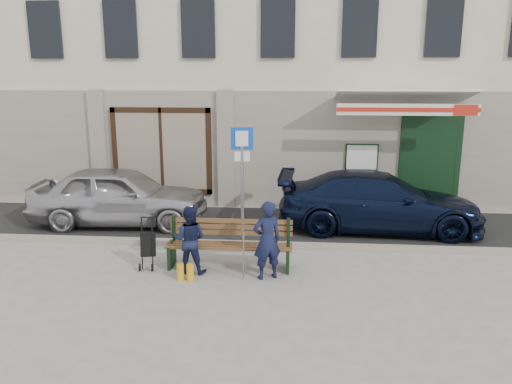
# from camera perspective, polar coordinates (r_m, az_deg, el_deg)

# --- Properties ---
(ground) EXTENTS (80.00, 80.00, 0.00)m
(ground) POSITION_cam_1_polar(r_m,az_deg,el_deg) (9.38, 0.93, -9.45)
(ground) COLOR #9E9991
(ground) RESTS_ON ground
(asphalt_lane) EXTENTS (60.00, 3.20, 0.01)m
(asphalt_lane) POSITION_cam_1_polar(r_m,az_deg,el_deg) (12.29, 1.93, -3.85)
(asphalt_lane) COLOR #282828
(asphalt_lane) RESTS_ON ground
(curb) EXTENTS (60.00, 0.18, 0.12)m
(curb) POSITION_cam_1_polar(r_m,az_deg,el_deg) (10.76, 1.49, -6.07)
(curb) COLOR #9E9384
(curb) RESTS_ON ground
(building) EXTENTS (20.00, 8.27, 10.00)m
(building) POSITION_cam_1_polar(r_m,az_deg,el_deg) (17.15, 3.06, 17.77)
(building) COLOR beige
(building) RESTS_ON ground
(car_silver) EXTENTS (4.36, 1.93, 1.46)m
(car_silver) POSITION_cam_1_polar(r_m,az_deg,el_deg) (12.69, -15.30, -0.39)
(car_silver) COLOR #AFAFB4
(car_silver) RESTS_ON ground
(car_navy) EXTENTS (4.83, 2.12, 1.38)m
(car_navy) POSITION_cam_1_polar(r_m,az_deg,el_deg) (12.16, 13.90, -1.08)
(car_navy) COLOR black
(car_navy) RESTS_ON ground
(parking_sign) EXTENTS (0.47, 0.10, 2.55)m
(parking_sign) POSITION_cam_1_polar(r_m,az_deg,el_deg) (10.60, -1.59, 2.82)
(parking_sign) COLOR gray
(parking_sign) RESTS_ON ground
(bench) EXTENTS (2.40, 1.17, 0.98)m
(bench) POSITION_cam_1_polar(r_m,az_deg,el_deg) (9.57, -3.36, -6.05)
(bench) COLOR brown
(bench) RESTS_ON ground
(man) EXTENTS (0.62, 0.54, 1.45)m
(man) POSITION_cam_1_polar(r_m,az_deg,el_deg) (8.99, 1.27, -5.53)
(man) COLOR #131835
(man) RESTS_ON ground
(woman) EXTENTS (0.66, 0.53, 1.29)m
(woman) POSITION_cam_1_polar(r_m,az_deg,el_deg) (9.37, -7.60, -5.39)
(woman) COLOR #131A36
(woman) RESTS_ON ground
(stroller) EXTENTS (0.33, 0.43, 0.98)m
(stroller) POSITION_cam_1_polar(r_m,az_deg,el_deg) (9.80, -12.24, -6.04)
(stroller) COLOR black
(stroller) RESTS_ON ground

